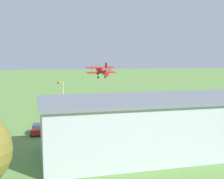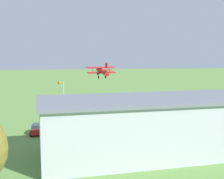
{
  "view_description": "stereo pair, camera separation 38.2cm",
  "coord_description": "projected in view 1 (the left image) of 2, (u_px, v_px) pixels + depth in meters",
  "views": [
    {
      "loc": [
        17.49,
        74.16,
        11.83
      ],
      "look_at": [
        4.34,
        14.59,
        5.05
      ],
      "focal_mm": 48.15,
      "sensor_mm": 36.0,
      "label": 1
    },
    {
      "loc": [
        17.11,
        74.24,
        11.83
      ],
      "look_at": [
        4.34,
        14.59,
        5.05
      ],
      "focal_mm": 48.15,
      "sensor_mm": 36.0,
      "label": 2
    }
  ],
  "objects": [
    {
      "name": "person_watching_takeoff",
      "position": [
        93.0,
        119.0,
        52.46
      ],
      "size": [
        0.54,
        0.54,
        1.65
      ],
      "color": "#33723F",
      "rests_on": "ground_plane"
    },
    {
      "name": "hangar",
      "position": [
        152.0,
        125.0,
        36.57
      ],
      "size": [
        27.27,
        12.47,
        6.87
      ],
      "color": "#B7BCC6",
      "rests_on": "ground_plane"
    },
    {
      "name": "windsock",
      "position": [
        61.0,
        84.0,
        69.13
      ],
      "size": [
        1.44,
        1.32,
        6.1
      ],
      "color": "silver",
      "rests_on": "ground_plane"
    },
    {
      "name": "car_red",
      "position": [
        38.0,
        129.0,
        45.77
      ],
      "size": [
        2.17,
        4.22,
        1.52
      ],
      "color": "red",
      "rests_on": "ground_plane"
    },
    {
      "name": "ground_plane",
      "position": [
        116.0,
        103.0,
        77.03
      ],
      "size": [
        400.0,
        400.0,
        0.0
      ],
      "primitive_type": "plane",
      "color": "#608C42"
    },
    {
      "name": "car_green",
      "position": [
        195.0,
        121.0,
        50.94
      ],
      "size": [
        2.34,
        4.22,
        1.74
      ],
      "color": "#1E6B38",
      "rests_on": "ground_plane"
    },
    {
      "name": "person_crossing_taxiway",
      "position": [
        158.0,
        119.0,
        52.81
      ],
      "size": [
        0.43,
        0.43,
        1.65
      ],
      "color": "#B23333",
      "rests_on": "ground_plane"
    },
    {
      "name": "person_near_hangar_door",
      "position": [
        83.0,
        124.0,
        48.96
      ],
      "size": [
        0.54,
        0.54,
        1.67
      ],
      "color": "#33723F",
      "rests_on": "ground_plane"
    },
    {
      "name": "person_beside_truck",
      "position": [
        83.0,
        122.0,
        51.0
      ],
      "size": [
        0.54,
        0.54,
        1.52
      ],
      "color": "navy",
      "rests_on": "ground_plane"
    },
    {
      "name": "biplane",
      "position": [
        102.0,
        71.0,
        74.26
      ],
      "size": [
        7.65,
        6.91,
        4.02
      ],
      "color": "#B21E1E"
    },
    {
      "name": "person_by_parked_cars",
      "position": [
        102.0,
        118.0,
        53.61
      ],
      "size": [
        0.4,
        0.4,
        1.58
      ],
      "color": "#72338C",
      "rests_on": "ground_plane"
    }
  ]
}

